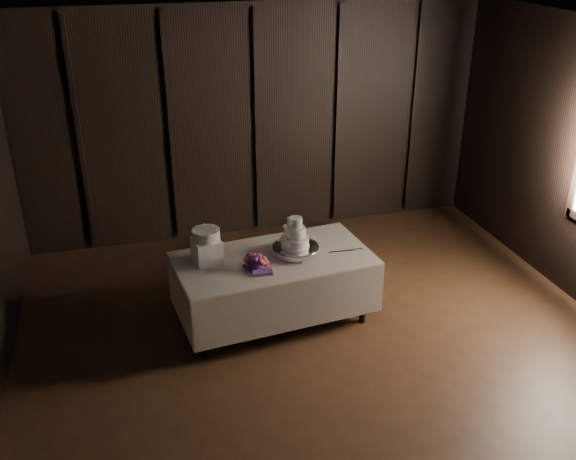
# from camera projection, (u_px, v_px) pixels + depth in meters

# --- Properties ---
(room) EXTENTS (6.08, 7.08, 3.08)m
(room) POSITION_uv_depth(u_px,v_px,m) (353.00, 240.00, 5.22)
(room) COLOR black
(room) RESTS_ON ground
(display_table) EXTENTS (2.09, 1.24, 0.76)m
(display_table) POSITION_uv_depth(u_px,v_px,m) (274.00, 286.00, 6.67)
(display_table) COLOR beige
(display_table) RESTS_ON ground
(cake_stand) EXTENTS (0.52, 0.52, 0.09)m
(cake_stand) POSITION_uv_depth(u_px,v_px,m) (296.00, 250.00, 6.57)
(cake_stand) COLOR silver
(cake_stand) RESTS_ON display_table
(wedding_cake) EXTENTS (0.30, 0.27, 0.32)m
(wedding_cake) POSITION_uv_depth(u_px,v_px,m) (294.00, 236.00, 6.47)
(wedding_cake) COLOR white
(wedding_cake) RESTS_ON cake_stand
(bouquet) EXTENTS (0.34, 0.43, 0.20)m
(bouquet) POSITION_uv_depth(u_px,v_px,m) (254.00, 262.00, 6.28)
(bouquet) COLOR #E04C4A
(bouquet) RESTS_ON display_table
(box_pedestal) EXTENTS (0.30, 0.30, 0.25)m
(box_pedestal) POSITION_uv_depth(u_px,v_px,m) (207.00, 251.00, 6.38)
(box_pedestal) COLOR white
(box_pedestal) RESTS_ON display_table
(small_cake) EXTENTS (0.31, 0.31, 0.11)m
(small_cake) POSITION_uv_depth(u_px,v_px,m) (206.00, 235.00, 6.30)
(small_cake) COLOR white
(small_cake) RESTS_ON box_pedestal
(cake_knife) EXTENTS (0.37, 0.05, 0.01)m
(cake_knife) POSITION_uv_depth(u_px,v_px,m) (342.00, 251.00, 6.63)
(cake_knife) COLOR silver
(cake_knife) RESTS_ON display_table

